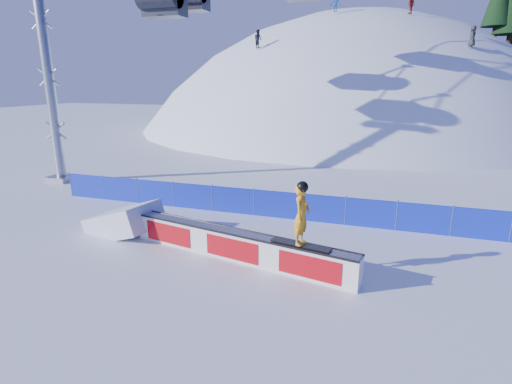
% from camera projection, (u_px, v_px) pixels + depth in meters
% --- Properties ---
extents(ground, '(160.00, 160.00, 0.00)m').
position_uv_depth(ground, '(239.00, 259.00, 13.40)').
color(ground, white).
rests_on(ground, ground).
extents(snow_hill, '(64.00, 64.00, 64.00)m').
position_uv_depth(snow_hill, '(344.00, 255.00, 56.66)').
color(snow_hill, white).
rests_on(snow_hill, ground).
extents(safety_fence, '(22.05, 0.05, 1.30)m').
position_uv_depth(safety_fence, '(275.00, 204.00, 17.36)').
color(safety_fence, '#142AC9').
rests_on(safety_fence, ground).
extents(rail_box, '(8.32, 2.22, 1.00)m').
position_uv_depth(rail_box, '(236.00, 245.00, 13.28)').
color(rail_box, white).
rests_on(rail_box, ground).
extents(snow_ramp, '(3.21, 2.36, 1.82)m').
position_uv_depth(snow_ramp, '(125.00, 231.00, 15.89)').
color(snow_ramp, white).
rests_on(snow_ramp, ground).
extents(snowboarder, '(1.93, 0.73, 1.98)m').
position_uv_depth(snowboarder, '(302.00, 214.00, 11.78)').
color(snowboarder, black).
rests_on(snowboarder, rail_box).
extents(distant_skiers, '(19.10, 7.05, 5.64)m').
position_uv_depth(distant_skiers, '(357.00, 19.00, 37.42)').
color(distant_skiers, black).
rests_on(distant_skiers, ground).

